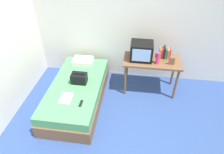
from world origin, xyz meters
TOP-DOWN VIEW (x-y plane):
  - ground_plane at (0.00, 0.00)m, footprint 8.00×8.00m
  - wall_back at (0.00, 2.00)m, footprint 5.20×0.10m
  - bed at (-0.81, 0.84)m, footprint 1.00×2.00m
  - desk at (0.66, 1.45)m, footprint 1.16×0.60m
  - tv at (0.42, 1.46)m, footprint 0.44×0.39m
  - water_bottle at (0.74, 1.32)m, footprint 0.07×0.07m
  - book_row at (0.90, 1.58)m, footprint 0.22×0.17m
  - picture_frame at (1.02, 1.32)m, footprint 0.11×0.02m
  - pillow at (-0.86, 1.59)m, footprint 0.45×0.33m
  - handbag at (-0.75, 0.91)m, footprint 0.30×0.20m
  - magazine at (-0.88, 0.42)m, footprint 0.21×0.29m
  - remote_dark at (-0.57, 0.32)m, footprint 0.04×0.16m

SIDE VIEW (x-z plane):
  - ground_plane at x=0.00m, z-range 0.00..0.00m
  - bed at x=-0.81m, z-range 0.00..0.46m
  - magazine at x=-0.88m, z-range 0.47..0.47m
  - remote_dark at x=-0.57m, z-range 0.47..0.49m
  - pillow at x=-0.86m, z-range 0.47..0.57m
  - handbag at x=-0.75m, z-range 0.45..0.68m
  - desk at x=0.66m, z-range 0.29..1.07m
  - picture_frame at x=1.02m, z-range 0.78..0.93m
  - book_row at x=0.90m, z-range 0.77..1.01m
  - water_bottle at x=0.74m, z-range 0.78..1.02m
  - tv at x=0.42m, z-range 0.78..1.14m
  - wall_back at x=0.00m, z-range 0.00..2.60m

